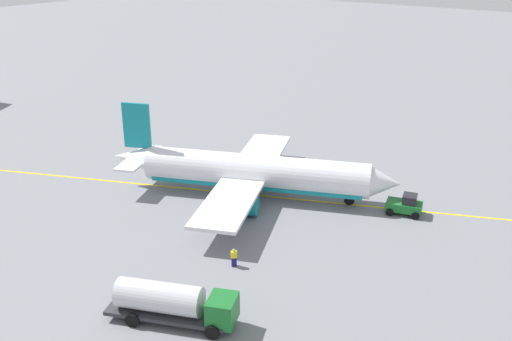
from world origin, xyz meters
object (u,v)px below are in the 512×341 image
(airplane, at_px, (252,173))
(safety_cone_nose, at_px, (393,181))
(fuel_tanker, at_px, (173,302))
(refueling_worker, at_px, (234,258))
(pushback_tug, at_px, (405,205))

(airplane, xyz_separation_m, safety_cone_nose, (11.62, 12.11, -2.37))
(fuel_tanker, xyz_separation_m, safety_cone_nose, (2.84, 34.14, -1.38))
(fuel_tanker, relative_size, refueling_worker, 5.91)
(fuel_tanker, bearing_deg, pushback_tug, 75.76)
(fuel_tanker, relative_size, pushback_tug, 2.53)
(airplane, relative_size, refueling_worker, 18.31)
(safety_cone_nose, bearing_deg, fuel_tanker, -94.76)
(fuel_tanker, distance_m, pushback_tug, 28.37)
(airplane, height_order, safety_cone_nose, airplane)
(airplane, relative_size, fuel_tanker, 3.10)
(pushback_tug, bearing_deg, refueling_worker, -113.63)
(fuel_tanker, relative_size, safety_cone_nose, 14.93)
(refueling_worker, distance_m, safety_cone_nose, 25.57)
(airplane, xyz_separation_m, pushback_tug, (15.75, 5.46, -1.70))
(fuel_tanker, height_order, pushback_tug, fuel_tanker)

